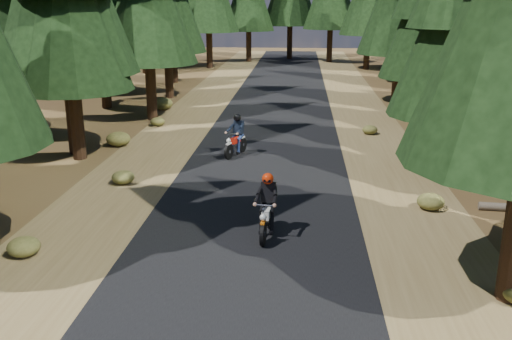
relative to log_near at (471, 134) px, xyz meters
The scene contains 8 objects.
ground 14.27m from the log_near, 128.97° to the right, with size 120.00×120.00×0.00m, color #462F19.
road 10.84m from the log_near, 145.83° to the right, with size 6.00×100.00×0.01m, color black.
shoulder_l 14.88m from the log_near, 155.83° to the right, with size 3.20×100.00×0.01m, color brown.
shoulder_r 7.50m from the log_near, 125.67° to the right, with size 3.20×100.00×0.01m, color brown.
log_near is the anchor object (origin of this frame).
understory_shrubs 9.73m from the log_near, 150.34° to the right, with size 14.95×27.21×0.66m.
rider_lead 14.66m from the log_near, 125.48° to the right, with size 0.72×1.91×1.67m.
rider_follow 10.99m from the log_near, 158.46° to the right, with size 1.16×1.93×1.65m.
Camera 1 is at (1.27, -14.64, 5.95)m, focal length 40.00 mm.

